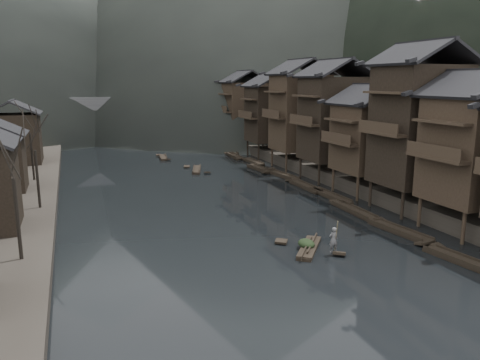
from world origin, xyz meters
name	(u,v)px	position (x,y,z in m)	size (l,w,h in m)	color
water	(273,252)	(0.00, 0.00, 0.00)	(300.00, 300.00, 0.00)	black
right_bank	(363,146)	(35.00, 40.00, 0.90)	(40.00, 200.00, 1.80)	#2D2823
stilt_houses	(340,109)	(17.28, 19.64, 8.86)	(9.00, 67.60, 16.01)	black
bare_trees	(20,152)	(-17.00, 9.83, 6.85)	(3.88, 42.42, 7.76)	black
moored_sampans	(291,181)	(11.83, 21.23, 0.20)	(2.94, 60.67, 0.47)	black
midriver_boats	(180,163)	(1.70, 38.03, 0.20)	(4.47, 17.80, 0.45)	black
stone_bridge	(135,115)	(0.00, 72.00, 5.11)	(40.00, 6.00, 9.00)	#4C4C4F
hero_sampan	(309,247)	(2.66, -0.49, 0.20)	(3.90, 4.71, 0.44)	black
cargo_heap	(306,239)	(2.52, -0.29, 0.79)	(1.16, 1.51, 0.69)	black
boatman	(334,237)	(3.78, -1.94, 1.37)	(0.68, 0.45, 1.86)	#5E5E60
bamboo_pole	(337,202)	(3.98, -1.94, 3.86)	(0.06, 0.06, 3.89)	#8C7A51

